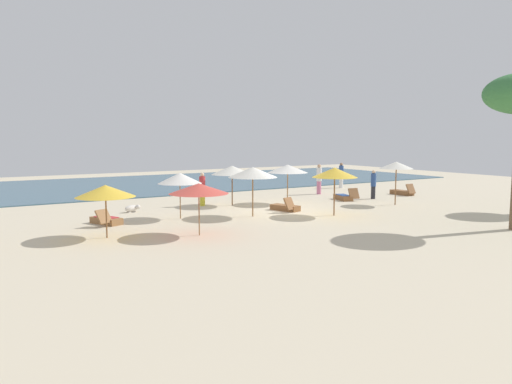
# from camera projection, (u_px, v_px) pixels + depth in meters

# --- Properties ---
(ground_plane) EXTENTS (60.00, 60.00, 0.00)m
(ground_plane) POSITION_uv_depth(u_px,v_px,m) (281.00, 213.00, 23.97)
(ground_plane) COLOR beige
(ocean_water) EXTENTS (48.00, 16.00, 0.06)m
(ocean_water) POSITION_uv_depth(u_px,v_px,m) (157.00, 183.00, 38.34)
(ocean_water) COLOR #3D6075
(ocean_water) RESTS_ON ground_plane
(umbrella_0) EXTENTS (1.80, 1.80, 2.35)m
(umbrella_0) POSITION_uv_depth(u_px,v_px,m) (396.00, 165.00, 26.47)
(umbrella_0) COLOR brown
(umbrella_0) RESTS_ON ground_plane
(umbrella_1) EXTENTS (2.24, 2.24, 2.14)m
(umbrella_1) POSITION_uv_depth(u_px,v_px,m) (232.00, 170.00, 26.29)
(umbrella_1) COLOR brown
(umbrella_1) RESTS_ON ground_plane
(umbrella_2) EXTENTS (1.99, 1.99, 2.08)m
(umbrella_2) POSITION_uv_depth(u_px,v_px,m) (180.00, 178.00, 22.06)
(umbrella_2) COLOR olive
(umbrella_2) RESTS_ON ground_plane
(umbrella_3) EXTENTS (2.27, 2.27, 2.30)m
(umbrella_3) POSITION_uv_depth(u_px,v_px,m) (253.00, 172.00, 22.62)
(umbrella_3) COLOR olive
(umbrella_3) RESTS_ON ground_plane
(umbrella_4) EXTENTS (2.24, 2.24, 1.97)m
(umbrella_4) POSITION_uv_depth(u_px,v_px,m) (199.00, 189.00, 18.32)
(umbrella_4) COLOR olive
(umbrella_4) RESTS_ON ground_plane
(umbrella_5) EXTENTS (2.13, 2.13, 2.26)m
(umbrella_5) POSITION_uv_depth(u_px,v_px,m) (335.00, 173.00, 22.91)
(umbrella_5) COLOR brown
(umbrella_5) RESTS_ON ground_plane
(umbrella_6) EXTENTS (2.23, 2.23, 2.16)m
(umbrella_6) POSITION_uv_depth(u_px,v_px,m) (288.00, 169.00, 27.01)
(umbrella_6) COLOR olive
(umbrella_6) RESTS_ON ground_plane
(umbrella_7) EXTENTS (2.16, 2.16, 1.96)m
(umbrella_7) POSITION_uv_depth(u_px,v_px,m) (105.00, 191.00, 17.85)
(umbrella_7) COLOR brown
(umbrella_7) RESTS_ON ground_plane
(lounger_0) EXTENTS (1.05, 1.75, 0.73)m
(lounger_0) POSITION_uv_depth(u_px,v_px,m) (344.00, 197.00, 28.66)
(lounger_0) COLOR brown
(lounger_0) RESTS_ON ground_plane
(lounger_1) EXTENTS (1.19, 1.76, 0.72)m
(lounger_1) POSITION_uv_depth(u_px,v_px,m) (106.00, 220.00, 20.81)
(lounger_1) COLOR olive
(lounger_1) RESTS_ON ground_plane
(lounger_2) EXTENTS (0.61, 1.63, 0.75)m
(lounger_2) POSITION_uv_depth(u_px,v_px,m) (403.00, 192.00, 31.18)
(lounger_2) COLOR brown
(lounger_2) RESTS_ON ground_plane
(lounger_3) EXTENTS (1.07, 1.73, 0.75)m
(lounger_3) POSITION_uv_depth(u_px,v_px,m) (286.00, 207.00, 24.57)
(lounger_3) COLOR brown
(lounger_3) RESTS_ON ground_plane
(person_0) EXTENTS (0.41, 0.41, 1.72)m
(person_0) POSITION_uv_depth(u_px,v_px,m) (373.00, 184.00, 29.13)
(person_0) COLOR #26262D
(person_0) RESTS_ON ground_plane
(person_1) EXTENTS (0.47, 0.47, 1.81)m
(person_1) POSITION_uv_depth(u_px,v_px,m) (341.00, 175.00, 35.33)
(person_1) COLOR white
(person_1) RESTS_ON ground_plane
(person_2) EXTENTS (0.45, 0.45, 1.93)m
(person_2) POSITION_uv_depth(u_px,v_px,m) (319.00, 179.00, 31.51)
(person_2) COLOR #D17299
(person_2) RESTS_ON ground_plane
(person_3) EXTENTS (0.46, 0.46, 1.79)m
(person_3) POSITION_uv_depth(u_px,v_px,m) (202.00, 189.00, 26.24)
(person_3) COLOR yellow
(person_3) RESTS_ON ground_plane
(dog) EXTENTS (0.81, 0.53, 0.37)m
(dog) POSITION_uv_depth(u_px,v_px,m) (132.00, 208.00, 24.07)
(dog) COLOR silver
(dog) RESTS_ON ground_plane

